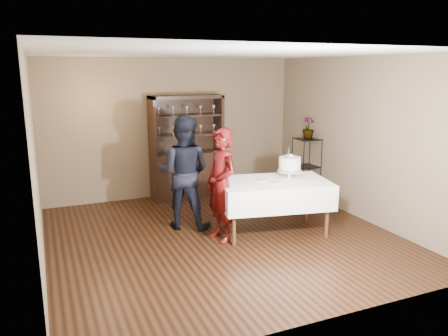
{
  "coord_description": "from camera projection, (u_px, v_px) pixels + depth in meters",
  "views": [
    {
      "loc": [
        -2.41,
        -5.76,
        2.48
      ],
      "look_at": [
        0.08,
        0.1,
        1.04
      ],
      "focal_mm": 35.0,
      "sensor_mm": 36.0,
      "label": 1
    }
  ],
  "objects": [
    {
      "name": "wall_right",
      "position": [
        359.0,
        139.0,
        7.3
      ],
      "size": [
        0.02,
        5.0,
        2.7
      ],
      "primitive_type": "cube",
      "color": "brown",
      "rests_on": "floor"
    },
    {
      "name": "china_hutch",
      "position": [
        187.0,
        164.0,
        8.59
      ],
      "size": [
        1.4,
        0.48,
        2.0
      ],
      "color": "black",
      "rests_on": "floor"
    },
    {
      "name": "ceiling",
      "position": [
        222.0,
        53.0,
        6.04
      ],
      "size": [
        5.0,
        5.0,
        0.0
      ],
      "primitive_type": "plane",
      "rotation": [
        3.14,
        0.0,
        0.0
      ],
      "color": "silver",
      "rests_on": "back_wall"
    },
    {
      "name": "plant_etagere",
      "position": [
        306.0,
        166.0,
        8.44
      ],
      "size": [
        0.42,
        0.42,
        1.2
      ],
      "color": "black",
      "rests_on": "floor"
    },
    {
      "name": "floor",
      "position": [
        222.0,
        236.0,
        6.64
      ],
      "size": [
        5.0,
        5.0,
        0.0
      ],
      "primitive_type": "plane",
      "color": "black",
      "rests_on": "ground"
    },
    {
      "name": "potted_plant",
      "position": [
        308.0,
        128.0,
        8.34
      ],
      "size": [
        0.23,
        0.23,
        0.4
      ],
      "primitive_type": "imported",
      "rotation": [
        0.0,
        0.0,
        0.02
      ],
      "color": "#517035",
      "rests_on": "plant_etagere"
    },
    {
      "name": "cake_table",
      "position": [
        274.0,
        193.0,
        6.68
      ],
      "size": [
        1.81,
        1.31,
        0.83
      ],
      "rotation": [
        0.0,
        0.0,
        -0.19
      ],
      "color": "white",
      "rests_on": "floor"
    },
    {
      "name": "man",
      "position": [
        184.0,
        172.0,
        6.87
      ],
      "size": [
        1.1,
        1.04,
        1.79
      ],
      "primitive_type": "imported",
      "rotation": [
        0.0,
        0.0,
        2.58
      ],
      "color": "black",
      "rests_on": "floor"
    },
    {
      "name": "plate_near",
      "position": [
        275.0,
        183.0,
        6.49
      ],
      "size": [
        0.2,
        0.2,
        0.01
      ],
      "primitive_type": "cylinder",
      "rotation": [
        0.0,
        0.0,
        -0.1
      ],
      "color": "white",
      "rests_on": "cake_table"
    },
    {
      "name": "cake",
      "position": [
        290.0,
        165.0,
        6.76
      ],
      "size": [
        0.38,
        0.38,
        0.52
      ],
      "rotation": [
        0.0,
        0.0,
        -0.07
      ],
      "color": "white",
      "rests_on": "cake_table"
    },
    {
      "name": "wall_left",
      "position": [
        35.0,
        163.0,
        5.39
      ],
      "size": [
        0.02,
        5.0,
        2.7
      ],
      "primitive_type": "cube",
      "color": "brown",
      "rests_on": "floor"
    },
    {
      "name": "back_wall",
      "position": [
        173.0,
        128.0,
        8.58
      ],
      "size": [
        5.0,
        0.02,
        2.7
      ],
      "primitive_type": "cube",
      "color": "brown",
      "rests_on": "floor"
    },
    {
      "name": "plate_far",
      "position": [
        260.0,
        180.0,
        6.65
      ],
      "size": [
        0.2,
        0.2,
        0.01
      ],
      "primitive_type": "cylinder",
      "rotation": [
        0.0,
        0.0,
        -0.16
      ],
      "color": "white",
      "rests_on": "cake_table"
    },
    {
      "name": "woman",
      "position": [
        221.0,
        185.0,
        6.34
      ],
      "size": [
        0.5,
        0.67,
        1.67
      ],
      "primitive_type": "imported",
      "rotation": [
        0.0,
        0.0,
        -1.4
      ],
      "color": "#38050C",
      "rests_on": "floor"
    }
  ]
}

